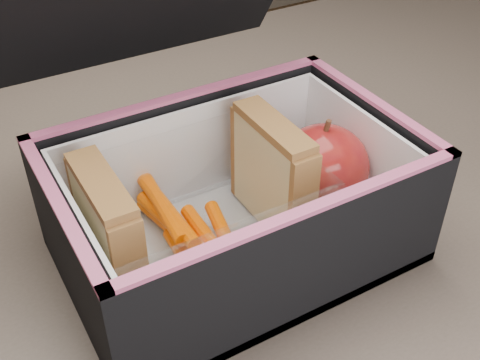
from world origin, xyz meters
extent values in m
cube|color=brown|center=(0.00, 0.00, 0.73)|extent=(1.20, 0.80, 0.03)
cube|color=#382D26|center=(0.55, 0.35, 0.36)|extent=(0.05, 0.05, 0.72)
cube|color=#D2BA7F|center=(-0.17, -0.02, 0.81)|extent=(0.01, 0.08, 0.09)
cube|color=#CB595D|center=(-0.16, -0.02, 0.81)|extent=(0.01, 0.08, 0.08)
cube|color=#D2BA7F|center=(-0.16, -0.02, 0.81)|extent=(0.01, 0.08, 0.09)
cube|color=brown|center=(-0.16, -0.02, 0.86)|extent=(0.02, 0.08, 0.01)
cube|color=#D2BA7F|center=(-0.03, -0.02, 0.81)|extent=(0.01, 0.08, 0.09)
cube|color=#CB595D|center=(-0.02, -0.02, 0.81)|extent=(0.01, 0.08, 0.08)
cube|color=#D2BA7F|center=(-0.02, -0.02, 0.81)|extent=(0.01, 0.08, 0.09)
cube|color=brown|center=(-0.02, -0.02, 0.86)|extent=(0.02, 0.09, 0.01)
cylinder|color=#E76C00|center=(-0.10, 0.00, 0.77)|extent=(0.03, 0.10, 0.01)
cylinder|color=#E76C00|center=(-0.08, -0.05, 0.78)|extent=(0.03, 0.10, 0.01)
cylinder|color=#E76C00|center=(-0.11, 0.00, 0.79)|extent=(0.01, 0.10, 0.01)
cylinder|color=#E76C00|center=(-0.11, -0.05, 0.77)|extent=(0.02, 0.10, 0.01)
cylinder|color=#E76C00|center=(-0.09, -0.05, 0.78)|extent=(0.01, 0.10, 0.01)
cylinder|color=#E76C00|center=(-0.11, 0.01, 0.79)|extent=(0.02, 0.10, 0.01)
cylinder|color=#E76C00|center=(-0.09, -0.05, 0.77)|extent=(0.02, 0.10, 0.01)
cylinder|color=#E76C00|center=(-0.11, -0.01, 0.78)|extent=(0.03, 0.10, 0.01)
cube|color=white|center=(0.02, -0.03, 0.77)|extent=(0.10, 0.10, 0.01)
ellipsoid|color=maroon|center=(0.02, -0.03, 0.81)|extent=(0.09, 0.09, 0.07)
cylinder|color=#4E2D1C|center=(0.02, -0.03, 0.85)|extent=(0.01, 0.01, 0.01)
camera|label=1|loc=(-0.24, -0.35, 1.11)|focal=45.00mm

